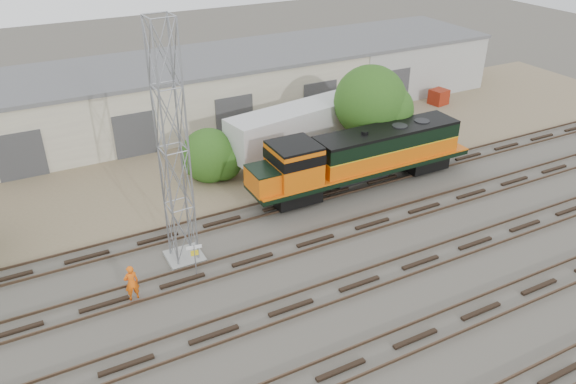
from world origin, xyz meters
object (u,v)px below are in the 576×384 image
semi_trailer (315,123)px  worker (132,283)px  signal_tower (174,153)px  locomotive (359,157)px

semi_trailer → worker: bearing=-157.1°
worker → signal_tower: bearing=-151.5°
locomotive → semi_trailer: size_ratio=1.17×
locomotive → semi_trailer: 5.81m
locomotive → semi_trailer: bearing=90.6°
locomotive → signal_tower: 14.03m
locomotive → signal_tower: bearing=-169.1°
locomotive → worker: 17.22m
locomotive → signal_tower: size_ratio=1.24×
locomotive → worker: locomotive is taller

